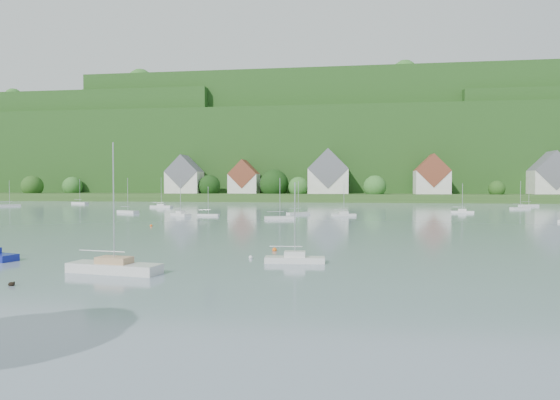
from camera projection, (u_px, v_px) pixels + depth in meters
name	position (u px, v px, depth m)	size (l,w,h in m)	color
far_shore_strip	(318.00, 196.00, 211.93)	(600.00, 60.00, 3.00)	#2A4B1C
forested_ridge	(326.00, 156.00, 279.05)	(620.00, 181.22, 69.89)	#1C3F14
village_building_0	(184.00, 178.00, 206.48)	(14.00, 10.40, 16.00)	beige
village_building_1	(244.00, 179.00, 205.00)	(12.00, 9.36, 14.00)	beige
village_building_2	(329.00, 176.00, 199.07)	(16.00, 11.44, 18.00)	beige
village_building_3	(432.00, 177.00, 191.54)	(13.00, 10.40, 15.50)	beige
village_building_4	(551.00, 177.00, 189.21)	(15.00, 10.40, 16.50)	beige
near_sailboat_2	(114.00, 266.00, 38.03)	(7.66, 3.18, 10.03)	silver
near_sailboat_3	(295.00, 258.00, 42.90)	(5.27, 1.79, 7.00)	silver
mooring_buoy_1	(251.00, 259.00, 45.34)	(0.37, 0.37, 0.37)	silver
mooring_buoy_2	(274.00, 251.00, 50.41)	(0.47, 0.47, 0.47)	orange
mooring_buoy_3	(151.00, 226.00, 79.75)	(0.43, 0.43, 0.43)	orange
far_sailboat_cluster	(337.00, 209.00, 126.56)	(206.38, 68.53, 8.71)	silver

